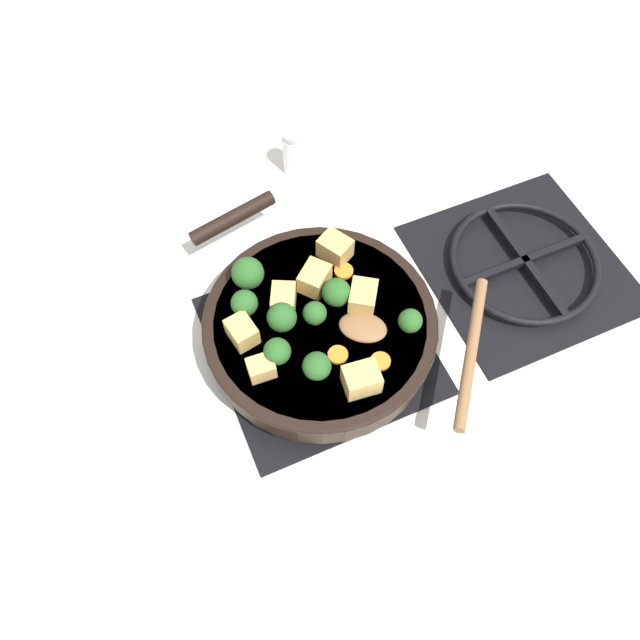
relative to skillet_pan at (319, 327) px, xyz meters
The scene contains 24 objects.
ground_plane 0.06m from the skillet_pan, 12.09° to the left, with size 2.40×2.40×0.00m, color silver.
front_burner_grate 0.04m from the skillet_pan, 12.09° to the left, with size 0.31×0.31×0.03m.
rear_burner_grate 0.36m from the skillet_pan, 89.70° to the left, with size 0.31×0.31×0.03m.
skillet_pan is the anchor object (origin of this frame).
wooden_spoon 0.15m from the skillet_pan, 51.45° to the left, with size 0.23×0.24×0.02m.
tofu_cube_center_large 0.12m from the skillet_pan, 66.30° to the right, with size 0.04×0.03×0.03m, color tan.
tofu_cube_near_handle 0.07m from the skillet_pan, 163.25° to the left, with size 0.04×0.04×0.04m, color tan.
tofu_cube_east_chunk 0.12m from the skillet_pan, ahead, with size 0.05×0.04×0.04m, color tan.
tofu_cube_west_chunk 0.07m from the skillet_pan, 137.56° to the right, with size 0.04×0.03×0.03m, color tan.
tofu_cube_back_piece 0.08m from the skillet_pan, 91.46° to the left, with size 0.05×0.04×0.04m, color tan.
tofu_cube_front_piece 0.12m from the skillet_pan, 144.62° to the left, with size 0.04×0.04×0.04m, color tan.
tofu_cube_mid_small 0.12m from the skillet_pan, 97.77° to the right, with size 0.04×0.03×0.03m, color tan.
broccoli_floret_near_spoon 0.05m from the skillet_pan, 48.07° to the right, with size 0.03×0.03×0.04m.
broccoli_floret_center_top 0.06m from the skillet_pan, 115.18° to the left, with size 0.04×0.04×0.05m.
broccoli_floret_east_rim 0.13m from the skillet_pan, 143.28° to the right, with size 0.05×0.05×0.05m.
broccoli_floret_west_rim 0.13m from the skillet_pan, 58.81° to the left, with size 0.03×0.03×0.04m.
broccoli_floret_north_edge 0.07m from the skillet_pan, 99.18° to the right, with size 0.04×0.04×0.05m.
broccoli_floret_south_cluster 0.10m from the skillet_pan, 25.49° to the right, with size 0.04×0.04×0.05m.
broccoli_floret_mid_floret 0.12m from the skillet_pan, 119.26° to the right, with size 0.04×0.04×0.05m.
broccoli_floret_small_inner 0.10m from the skillet_pan, 64.37° to the right, with size 0.04×0.04×0.04m.
carrot_slice_orange_thin 0.11m from the skillet_pan, 27.47° to the left, with size 0.03×0.03×0.01m, color orange.
carrot_slice_near_center 0.09m from the skillet_pan, 132.29° to the left, with size 0.03×0.03×0.01m, color orange.
carrot_slice_edge_slice 0.07m from the skillet_pan, ahead, with size 0.03×0.03×0.01m, color orange.
salt_shaker 0.36m from the skillet_pan, 163.94° to the left, with size 0.04×0.04×0.09m.
Camera 1 is at (0.40, -0.17, 0.84)m, focal length 35.00 mm.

